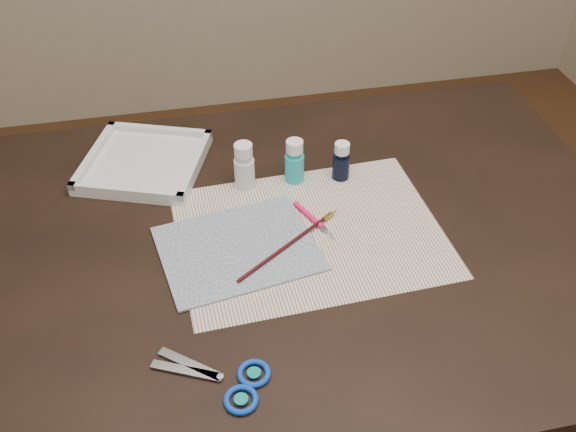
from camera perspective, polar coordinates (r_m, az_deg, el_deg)
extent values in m
cube|color=black|center=(1.44, 0.00, -12.93)|extent=(1.30, 0.90, 0.75)
cube|color=white|center=(1.17, 1.96, -1.50)|extent=(0.49, 0.38, 0.00)
cube|color=#112033|center=(1.14, -4.46, -2.88)|extent=(0.30, 0.25, 0.00)
cylinder|color=silver|center=(1.25, -3.92, 4.48)|extent=(0.05, 0.05, 0.10)
cylinder|color=#20A7B5|center=(1.26, 0.58, 4.90)|extent=(0.05, 0.05, 0.09)
cylinder|color=black|center=(1.28, 4.76, 4.89)|extent=(0.04, 0.04, 0.08)
cube|color=silver|center=(1.35, -12.66, 4.75)|extent=(0.30, 0.30, 0.03)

